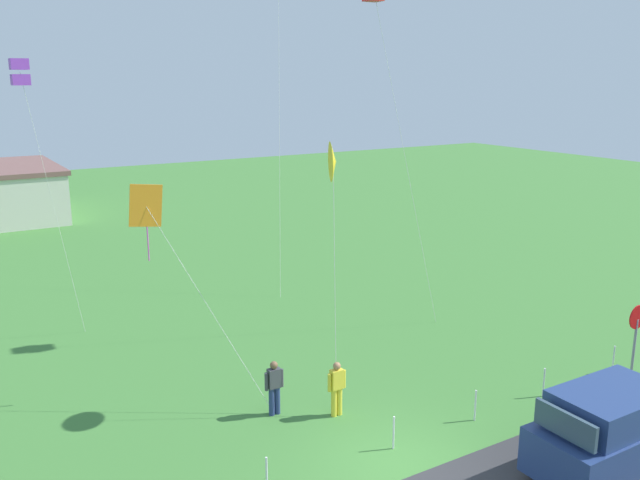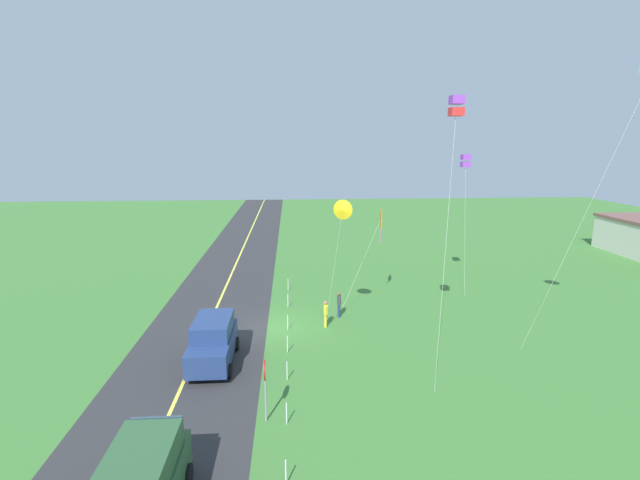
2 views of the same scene
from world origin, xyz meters
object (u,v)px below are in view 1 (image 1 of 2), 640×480
object	(u,v)px
car_suv_foreground	(614,431)
person_adult_near	(274,386)
kite_yellow_high	(20,73)
person_adult_companion	(337,387)
kite_red_low	(147,209)
kite_blue_mid	(333,162)
stop_sign	(636,329)

from	to	relation	value
car_suv_foreground	person_adult_near	xyz separation A→B (m)	(-5.45, 6.80, -0.29)
person_adult_near	kite_yellow_high	size ratio (longest dim) A/B	0.16
person_adult_companion	kite_red_low	world-z (taller)	kite_red_low
person_adult_companion	kite_yellow_high	world-z (taller)	kite_yellow_high
person_adult_near	kite_blue_mid	world-z (taller)	kite_blue_mid
kite_yellow_high	stop_sign	bearing A→B (deg)	-41.68
kite_blue_mid	kite_yellow_high	distance (m)	11.50
stop_sign	person_adult_near	distance (m)	11.12
stop_sign	kite_yellow_high	distance (m)	21.23
kite_blue_mid	kite_yellow_high	world-z (taller)	kite_yellow_high
kite_red_low	kite_blue_mid	world-z (taller)	kite_blue_mid
stop_sign	person_adult_companion	world-z (taller)	stop_sign
car_suv_foreground	person_adult_near	world-z (taller)	car_suv_foreground
person_adult_companion	kite_yellow_high	xyz separation A→B (m)	(-5.94, 10.17, 8.51)
person_adult_near	kite_blue_mid	size ratio (longest dim) A/B	0.21
car_suv_foreground	kite_red_low	xyz separation A→B (m)	(-7.85, 9.74, 4.48)
kite_yellow_high	person_adult_near	bearing A→B (deg)	-64.08
person_adult_companion	kite_blue_mid	world-z (taller)	kite_blue_mid
person_adult_companion	stop_sign	bearing A→B (deg)	-102.36
car_suv_foreground	stop_sign	xyz separation A→B (m)	(4.88, 2.82, 0.65)
person_adult_near	kite_red_low	size ratio (longest dim) A/B	0.25
person_adult_near	person_adult_companion	size ratio (longest dim) A/B	1.00
kite_yellow_high	car_suv_foreground	bearing A→B (deg)	-58.19
car_suv_foreground	kite_red_low	bearing A→B (deg)	128.86
person_adult_companion	kite_blue_mid	size ratio (longest dim) A/B	0.21
stop_sign	kite_red_low	distance (m)	14.99
kite_blue_mid	car_suv_foreground	bearing A→B (deg)	-61.95
stop_sign	person_adult_companion	xyz separation A→B (m)	(-8.88, 3.02, -0.94)
stop_sign	person_adult_near	xyz separation A→B (m)	(-10.34, 3.98, -0.94)
car_suv_foreground	kite_yellow_high	distance (m)	20.55
stop_sign	kite_red_low	xyz separation A→B (m)	(-12.73, 6.92, 3.83)
person_adult_companion	kite_yellow_high	bearing A→B (deg)	36.72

